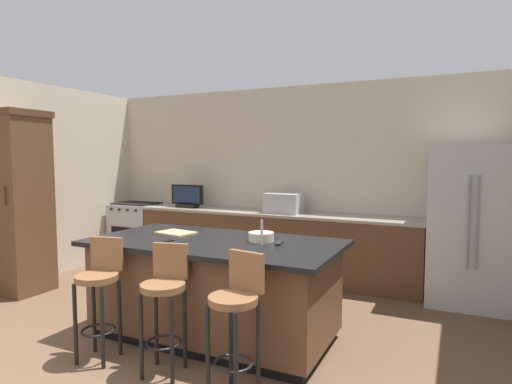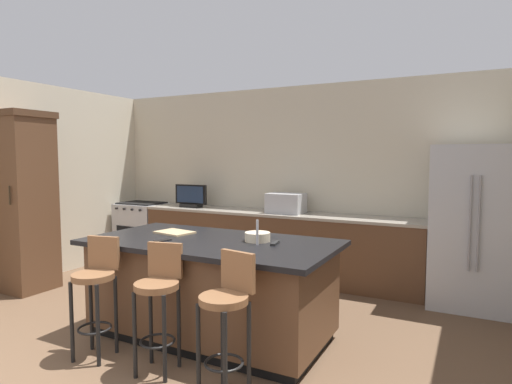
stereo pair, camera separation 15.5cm
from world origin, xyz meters
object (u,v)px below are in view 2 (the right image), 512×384
object	(u,v)px
kitchen_island	(211,287)
range_oven	(142,230)
cutting_board	(175,232)
fruit_bowl	(258,237)
tv_remote	(275,243)
bar_stool_right	(227,311)
microwave	(286,203)
cabinet_tower	(24,198)
tv_monitor	(191,197)
bar_stool_center	(159,296)
refrigerator	(474,227)
cell_phone	(163,240)
bar_stool_left	(96,286)

from	to	relation	value
kitchen_island	range_oven	distance (m)	3.42
kitchen_island	cutting_board	xyz separation A→B (m)	(-0.52, 0.13, 0.45)
fruit_bowl	tv_remote	bearing A→B (deg)	-14.01
bar_stool_right	microwave	bearing A→B (deg)	116.36
kitchen_island	bar_stool_right	distance (m)	1.04
cabinet_tower	tv_remote	xyz separation A→B (m)	(3.45, -0.04, -0.24)
tv_monitor	bar_stool_center	world-z (taller)	tv_monitor
refrigerator	bar_stool_right	world-z (taller)	refrigerator
cutting_board	bar_stool_center	bearing A→B (deg)	-59.18
kitchen_island	bar_stool_center	bearing A→B (deg)	-90.57
bar_stool_center	cell_phone	size ratio (longest dim) A/B	6.59
bar_stool_left	bar_stool_center	size ratio (longest dim) A/B	1.00
range_oven	cell_phone	distance (m)	3.32
tv_monitor	fruit_bowl	world-z (taller)	tv_monitor
cabinet_tower	bar_stool_center	distance (m)	3.02
cell_phone	kitchen_island	bearing A→B (deg)	47.36
cabinet_tower	fruit_bowl	size ratio (longest dim) A/B	9.66
kitchen_island	cabinet_tower	bearing A→B (deg)	177.30
microwave	tv_remote	bearing A→B (deg)	-69.44
bar_stool_center	bar_stool_right	bearing A→B (deg)	-18.61
refrigerator	cell_phone	size ratio (longest dim) A/B	11.98
tv_monitor	tv_remote	size ratio (longest dim) A/B	3.19
cabinet_tower	microwave	size ratio (longest dim) A/B	4.63
microwave	kitchen_island	bearing A→B (deg)	-86.09
microwave	bar_stool_left	bearing A→B (deg)	-99.80
refrigerator	cutting_board	world-z (taller)	refrigerator
range_oven	cell_phone	world-z (taller)	range_oven
refrigerator	range_oven	bearing A→B (deg)	179.10
tv_monitor	bar_stool_right	size ratio (longest dim) A/B	0.54
kitchen_island	bar_stool_center	size ratio (longest dim) A/B	2.32
range_oven	bar_stool_left	world-z (taller)	bar_stool_left
fruit_bowl	cell_phone	distance (m)	0.86
refrigerator	tv_monitor	bearing A→B (deg)	179.62
range_oven	tv_monitor	distance (m)	1.19
refrigerator	tv_monitor	world-z (taller)	refrigerator
bar_stool_left	cutting_board	xyz separation A→B (m)	(0.12, 0.90, 0.32)
kitchen_island	tv_monitor	xyz separation A→B (m)	(-1.69, 2.03, 0.60)
bar_stool_center	bar_stool_right	size ratio (longest dim) A/B	0.98
cabinet_tower	cutting_board	size ratio (longest dim) A/B	6.22
range_oven	tv_remote	distance (m)	3.89
bar_stool_left	bar_stool_right	bearing A→B (deg)	-12.77
refrigerator	fruit_bowl	distance (m)	2.55
bar_stool_left	fruit_bowl	bearing A→B (deg)	29.67
range_oven	bar_stool_center	world-z (taller)	bar_stool_center
kitchen_island	refrigerator	bearing A→B (deg)	43.04
tv_monitor	tv_remote	bearing A→B (deg)	-40.17
microwave	bar_stool_right	distance (m)	3.02
range_oven	cutting_board	world-z (taller)	range_oven
refrigerator	cell_phone	distance (m)	3.37
microwave	bar_stool_left	distance (m)	2.92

